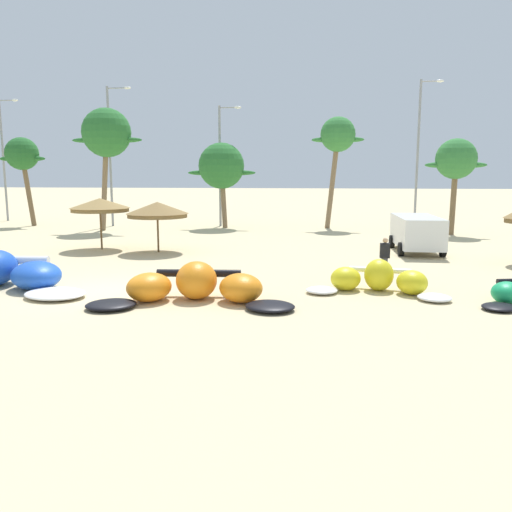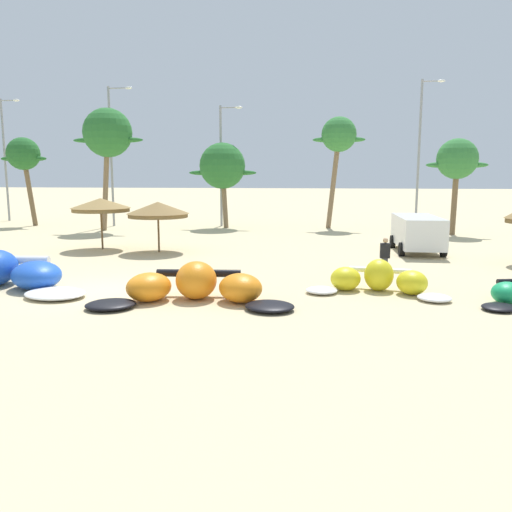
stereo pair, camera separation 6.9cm
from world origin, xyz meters
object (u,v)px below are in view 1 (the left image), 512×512
at_px(palm_center_right, 338,137).
at_px(lamppost_east, 420,147).
at_px(person_near_kites, 385,259).
at_px(palm_center_left, 221,166).
at_px(kite_left_of_center, 195,287).
at_px(palm_right_of_gap, 456,160).
at_px(beach_umbrella_near_van, 100,205).
at_px(lamppost_west_center, 112,150).
at_px(kite_center, 378,280).
at_px(parked_van, 416,231).
at_px(palm_left, 22,155).
at_px(palm_left_of_gap, 106,134).
at_px(lamppost_west, 4,154).
at_px(beach_umbrella_middle, 157,210).
at_px(lamppost_east_center, 222,160).

distance_m(palm_center_right, lamppost_east, 6.40).
relative_size(person_near_kites, palm_center_left, 0.26).
xyz_separation_m(kite_left_of_center, palm_right_of_gap, (12.66, 19.74, 4.38)).
xyz_separation_m(kite_left_of_center, beach_umbrella_near_van, (-7.63, 10.62, 1.90)).
relative_size(beach_umbrella_near_van, lamppost_west_center, 0.30).
bearing_deg(kite_center, parked_van, 72.91).
bearing_deg(palm_center_right, parked_van, -72.03).
bearing_deg(lamppost_east, palm_left, -174.71).
relative_size(kite_left_of_center, parked_van, 1.37).
distance_m(parked_van, palm_left, 29.71).
xyz_separation_m(palm_left_of_gap, palm_right_of_gap, (23.47, 0.17, -1.87)).
distance_m(kite_left_of_center, palm_left, 29.32).
bearing_deg(kite_center, lamppost_east, 76.74).
xyz_separation_m(person_near_kites, lamppost_west, (-28.82, 21.80, 4.80)).
distance_m(kite_center, person_near_kites, 2.20).
bearing_deg(person_near_kites, lamppost_west, 142.90).
relative_size(palm_center_left, lamppost_west, 0.62).
xyz_separation_m(kite_center, beach_umbrella_near_van, (-13.51, 8.62, 1.94)).
bearing_deg(lamppost_west_center, kite_left_of_center, -62.59).
height_order(parked_van, palm_center_right, palm_center_right).
bearing_deg(parked_van, lamppost_west, 155.60).
xyz_separation_m(palm_right_of_gap, lamppost_east, (-1.39, 5.13, 1.10)).
bearing_deg(palm_left_of_gap, kite_center, -46.46).
bearing_deg(lamppost_west_center, beach_umbrella_middle, -59.62).
xyz_separation_m(kite_left_of_center, kite_center, (5.88, 2.00, -0.05)).
bearing_deg(beach_umbrella_middle, palm_left, 139.77).
xyz_separation_m(palm_right_of_gap, lamppost_west, (-35.14, 6.17, 0.77)).
bearing_deg(palm_left_of_gap, palm_center_left, 20.59).
distance_m(kite_left_of_center, person_near_kites, 7.56).
relative_size(lamppost_west_center, lamppost_east, 0.96).
bearing_deg(lamppost_east_center, palm_left, -173.89).
bearing_deg(palm_left, beach_umbrella_near_van, -46.19).
bearing_deg(lamppost_west, beach_umbrella_middle, -41.24).
bearing_deg(beach_umbrella_near_van, lamppost_west, 134.18).
xyz_separation_m(person_near_kites, lamppost_east, (4.93, 20.76, 5.14)).
relative_size(palm_center_left, palm_center_right, 0.78).
distance_m(parked_van, lamppost_west_center, 23.86).
bearing_deg(palm_left_of_gap, lamppost_east_center, 29.56).
bearing_deg(palm_right_of_gap, beach_umbrella_near_van, -155.79).
xyz_separation_m(kite_center, lamppost_west_center, (-17.66, 20.72, 5.36)).
height_order(beach_umbrella_near_van, palm_left_of_gap, palm_left_of_gap).
xyz_separation_m(kite_left_of_center, parked_van, (8.86, 11.69, 0.62)).
bearing_deg(palm_left_of_gap, lamppost_west_center, 106.99).
xyz_separation_m(palm_right_of_gap, lamppost_east_center, (-16.16, 3.98, 0.20)).
distance_m(kite_left_of_center, beach_umbrella_middle, 11.00).
relative_size(kite_center, lamppost_west, 0.48).
xyz_separation_m(palm_left_of_gap, palm_center_left, (7.54, 2.83, -2.19)).
bearing_deg(palm_left, beach_umbrella_middle, -40.23).
xyz_separation_m(parked_van, palm_left, (-27.50, 10.41, 4.28)).
relative_size(beach_umbrella_near_van, palm_center_left, 0.50).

